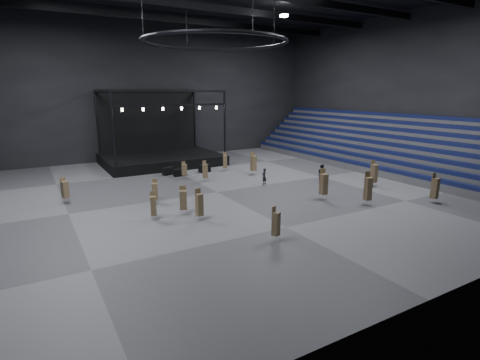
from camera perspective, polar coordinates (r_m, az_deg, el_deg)
floor at (r=34.32m, az=-3.54°, el=-1.85°), size 50.00×50.00×0.00m
wall_back at (r=52.76m, az=-14.21°, el=13.00°), size 50.00×0.20×18.00m
wall_front at (r=17.06m, az=30.09°, el=11.57°), size 50.00×0.20×18.00m
wall_right at (r=49.56m, az=23.79°, el=12.29°), size 0.20×42.00×18.00m
bleachers_right at (r=48.47m, az=21.52°, el=3.83°), size 7.20×40.00×6.40m
stage at (r=48.80m, az=-12.14°, el=4.19°), size 14.00×10.00×9.20m
truss_ring at (r=33.35m, az=-3.88°, el=20.24°), size 12.30×12.30×5.15m
flight_case_left at (r=42.03m, az=-10.88°, el=1.36°), size 1.39×1.03×0.83m
flight_case_mid at (r=41.10m, az=-9.28°, el=1.12°), size 1.19×0.61×0.78m
flight_case_right at (r=42.84m, az=-5.42°, el=1.79°), size 1.36×0.80×0.86m
chair_stack_0 at (r=43.29m, az=-2.29°, el=2.87°), size 0.53×0.53×2.13m
chair_stack_1 at (r=34.58m, az=27.56°, el=-1.03°), size 0.54×0.54×2.53m
chair_stack_2 at (r=31.32m, az=-12.83°, el=-1.61°), size 0.59×0.59×2.05m
chair_stack_3 at (r=38.32m, az=-5.35°, el=1.44°), size 0.44×0.44×2.13m
chair_stack_4 at (r=38.14m, az=19.73°, el=1.02°), size 0.56×0.56×2.60m
chair_stack_5 at (r=31.89m, az=18.93°, el=-1.17°), size 0.56×0.56×2.75m
chair_stack_6 at (r=34.09m, az=-25.13°, el=-1.27°), size 0.62×0.62×2.12m
chair_stack_7 at (r=41.28m, az=2.06°, el=2.63°), size 0.53×0.53×2.48m
chair_stack_8 at (r=32.46m, az=12.63°, el=-0.53°), size 0.58×0.58×2.66m
chair_stack_9 at (r=26.74m, az=-6.22°, el=-3.68°), size 0.48×0.48×2.33m
chair_stack_10 at (r=39.79m, az=-8.48°, el=1.60°), size 0.46×0.46×1.82m
chair_stack_11 at (r=23.20m, az=5.49°, el=-6.55°), size 0.54×0.54×2.19m
chair_stack_12 at (r=27.41m, az=-13.07°, el=-3.78°), size 0.51×0.51×2.09m
chair_stack_13 at (r=28.12m, az=-8.66°, el=-2.93°), size 0.67×0.67×2.21m
man_center at (r=37.07m, az=3.70°, el=0.58°), size 0.69×0.60×1.61m
crew_member at (r=38.28m, az=12.37°, el=0.94°), size 0.89×1.05×1.92m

